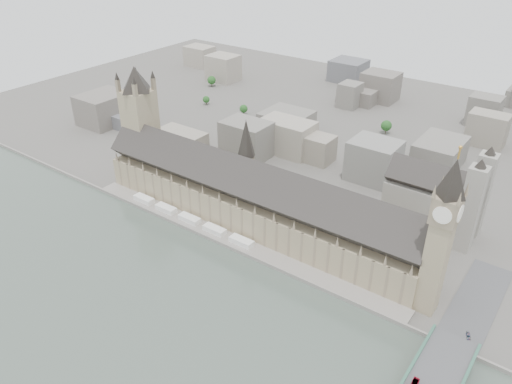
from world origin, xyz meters
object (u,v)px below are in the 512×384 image
Objects in this scene: westminster_abbey at (436,199)px; car_approach at (468,336)px; palace_of_westminster at (252,199)px; elizabeth_tower at (442,228)px; victoria_tower at (140,119)px.

car_approach is (56.29, -107.03, -14.07)m from westminster_abbey.
palace_of_westminster reaches higher than car_approach.
elizabeth_tower is 20.44× the size of car_approach.
car_approach is at bearing -7.49° from victoria_tower.
palace_of_westminster is 142.94m from elizabeth_tower.
victoria_tower is at bearing -163.50° from westminster_abbey.
car_approach is at bearing -34.43° from elizabeth_tower.
car_approach is (167.21, -31.73, -11.69)m from palace_of_westminster.
elizabeth_tower is 260.64m from victoria_tower.
elizabeth_tower reaches higher than car_approach.
victoria_tower is (-260.00, 18.00, -2.88)m from elizabeth_tower.
victoria_tower is 295.03m from car_approach.
elizabeth_tower is 96.91m from westminster_abbey.
victoria_tower is 19.01× the size of car_approach.
westminster_abbey is (-27.08, 87.00, -33.01)m from elizabeth_tower.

